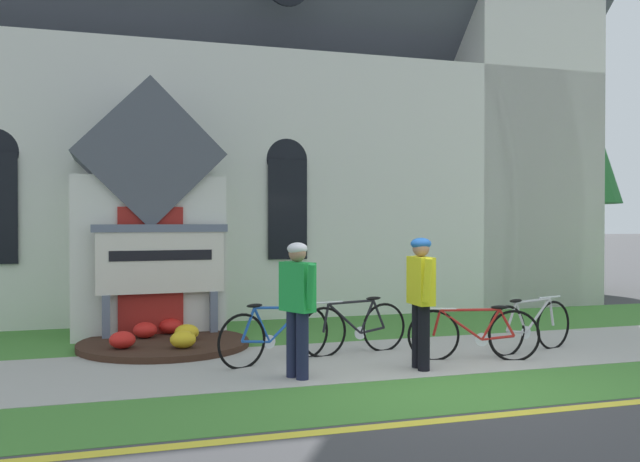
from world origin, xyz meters
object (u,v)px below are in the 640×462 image
object	(u,v)px
cyclist_in_green_jersey	(297,300)
bicycle_green	(474,334)
bicycle_yellow	(355,328)
cyclist_in_red_jersey	(421,293)
bicycle_red	(530,326)
roadside_conifer	(555,101)
bicycle_blue	(275,335)
church_sign	(161,263)

from	to	relation	value
cyclist_in_green_jersey	bicycle_green	bearing A→B (deg)	7.23
bicycle_yellow	cyclist_in_red_jersey	distance (m)	1.43
cyclist_in_red_jersey	cyclist_in_green_jersey	size ratio (longest dim) A/B	1.03
bicycle_green	bicycle_red	distance (m)	1.10
cyclist_in_green_jersey	roadside_conifer	distance (m)	13.36
bicycle_green	roadside_conifer	distance (m)	11.66
bicycle_red	bicycle_blue	bearing A→B (deg)	174.47
bicycle_red	cyclist_in_red_jersey	bearing A→B (deg)	-163.62
bicycle_blue	bicycle_yellow	distance (m)	1.25
bicycle_blue	cyclist_in_green_jersey	xyz separation A→B (m)	(0.04, -0.96, 0.57)
bicycle_green	cyclist_in_red_jersey	world-z (taller)	cyclist_in_red_jersey
bicycle_yellow	roadside_conifer	distance (m)	11.98
bicycle_yellow	cyclist_in_green_jersey	distance (m)	1.81
bicycle_yellow	roadside_conifer	xyz separation A→B (m)	(8.44, 7.02, 4.81)
church_sign	cyclist_in_red_jersey	xyz separation A→B (m)	(2.98, -3.06, -0.24)
church_sign	bicycle_red	xyz separation A→B (m)	(4.98, -2.47, -0.84)
bicycle_yellow	roadside_conifer	bearing A→B (deg)	39.76
church_sign	bicycle_red	bearing A→B (deg)	-26.37
bicycle_yellow	roadside_conifer	size ratio (longest dim) A/B	0.21
bicycle_green	roadside_conifer	xyz separation A→B (m)	(7.06, 7.93, 4.81)
bicycle_green	cyclist_in_green_jersey	distance (m)	2.64
roadside_conifer	bicycle_red	bearing A→B (deg)	-128.08
church_sign	bicycle_green	size ratio (longest dim) A/B	1.23
church_sign	cyclist_in_green_jersey	world-z (taller)	church_sign
church_sign	cyclist_in_red_jersey	size ratio (longest dim) A/B	1.25
cyclist_in_red_jersey	church_sign	bearing A→B (deg)	134.24
bicycle_blue	cyclist_in_green_jersey	distance (m)	1.12
bicycle_blue	bicycle_green	distance (m)	2.67
bicycle_red	cyclist_in_red_jersey	world-z (taller)	cyclist_in_red_jersey
church_sign	bicycle_yellow	world-z (taller)	church_sign
cyclist_in_red_jersey	roadside_conifer	size ratio (longest dim) A/B	0.21
roadside_conifer	cyclist_in_red_jersey	bearing A→B (deg)	-134.15
church_sign	roadside_conifer	distance (m)	12.77
church_sign	bicycle_green	xyz separation A→B (m)	(3.92, -2.75, -0.86)
church_sign	bicycle_red	distance (m)	5.63
bicycle_green	bicycle_red	size ratio (longest dim) A/B	1.03
bicycle_green	bicycle_yellow	distance (m)	1.65
bicycle_green	bicycle_red	bearing A→B (deg)	14.83
bicycle_red	cyclist_in_red_jersey	distance (m)	2.17
bicycle_green	cyclist_in_green_jersey	bearing A→B (deg)	-172.77
bicycle_blue	roadside_conifer	size ratio (longest dim) A/B	0.21
bicycle_green	cyclist_in_red_jersey	size ratio (longest dim) A/B	1.02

